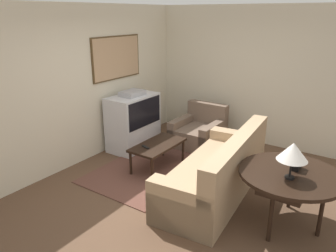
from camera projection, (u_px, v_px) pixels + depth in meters
The scene contains 12 objects.
ground_plane at pixel (183, 193), 4.87m from camera, with size 12.00×12.00×0.00m, color brown.
wall_back at pixel (78, 86), 5.57m from camera, with size 12.00×0.10×2.70m.
wall_right at pixel (254, 76), 6.47m from camera, with size 0.06×12.00×2.70m.
area_rug at pixel (156, 165), 5.77m from camera, with size 2.54×1.47×0.01m.
tv at pixel (133, 121), 6.35m from camera, with size 1.01×0.59×1.15m.
couch at pixel (218, 173), 4.76m from camera, with size 2.37×1.10×0.94m.
armchair at pixel (199, 132), 6.60m from camera, with size 0.95×0.87×0.80m.
coffee_table at pixel (158, 146), 5.54m from camera, with size 1.02×0.53×0.45m.
console_table at pixel (290, 177), 3.94m from camera, with size 1.23×1.23×0.73m.
table_lamp at pixel (293, 152), 3.68m from camera, with size 0.35×0.35×0.44m.
mantel_clock at pixel (297, 163), 3.99m from camera, with size 0.18×0.10×0.16m.
remote at pixel (146, 147), 5.37m from camera, with size 0.09×0.17×0.02m.
Camera 1 is at (-3.65, -2.23, 2.55)m, focal length 35.00 mm.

